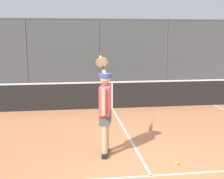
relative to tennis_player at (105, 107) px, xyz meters
name	(u,v)px	position (x,y,z in m)	size (l,w,h in m)	color
ground_plane	(145,165)	(-0.71, 0.66, -1.05)	(60.00, 60.00, 0.00)	#C67A4C
fence_backdrop	(98,59)	(-0.71, -9.65, 0.25)	(17.22, 1.37, 3.38)	#474C51
tennis_net	(112,95)	(-0.71, -4.13, -0.56)	(9.96, 0.09, 1.07)	#2D2D2D
tennis_player	(105,107)	(0.00, 0.00, 0.00)	(0.34, 1.46, 2.07)	black
tennis_ball_by_sideline	(177,163)	(-1.35, 0.73, -1.02)	(0.07, 0.07, 0.07)	#CCDB33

